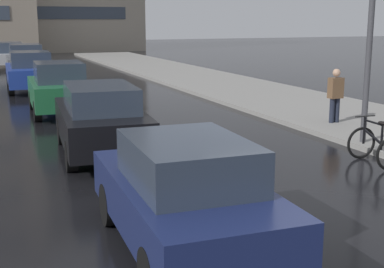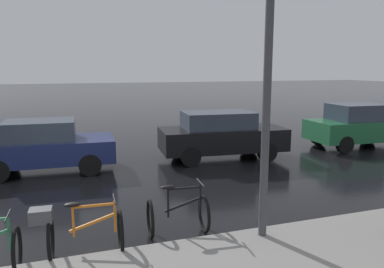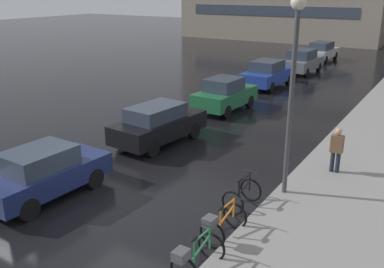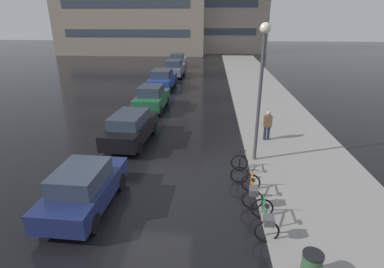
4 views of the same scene
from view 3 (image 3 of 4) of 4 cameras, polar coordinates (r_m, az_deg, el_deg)
name	(u,v)px [view 3 (image 3 of 4)]	position (r m, az deg, el deg)	size (l,w,h in m)	color
ground_plane	(116,207)	(12.72, -10.11, -9.51)	(140.00, 140.00, 0.00)	black
bicycle_nearest	(195,257)	(9.58, 0.37, -16.03)	(0.77, 1.43, 1.01)	black
bicycle_second	(221,223)	(10.82, 3.88, -11.73)	(0.79, 1.45, 0.95)	black
bicycle_third	(242,195)	(12.39, 6.69, -8.06)	(0.80, 1.13, 0.99)	black
car_navy	(44,172)	(13.52, -19.13, -4.84)	(1.91, 3.96, 1.55)	navy
car_black	(158,124)	(17.19, -4.52, 1.38)	(2.12, 4.32, 1.61)	black
car_green	(225,94)	(21.93, 4.36, 5.29)	(1.97, 3.96, 1.69)	#1E6038
car_blue	(267,74)	(27.65, 10.02, 7.91)	(2.09, 4.46, 1.69)	navy
car_grey	(302,61)	(32.85, 14.46, 9.38)	(2.05, 4.41, 1.75)	slate
car_silver	(322,51)	(39.08, 16.92, 10.52)	(1.97, 4.44, 1.59)	#B2B5BA
pedestrian	(336,149)	(14.89, 18.71, -1.95)	(0.41, 0.25, 1.67)	#1E2333
streetlamp	(294,66)	(12.18, 13.40, 8.75)	(0.43, 0.43, 5.85)	#424247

